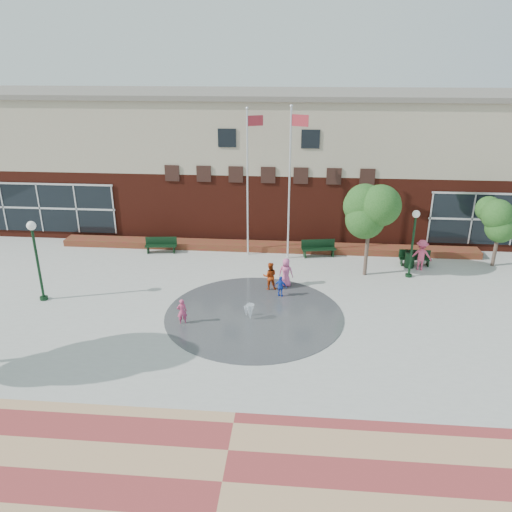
# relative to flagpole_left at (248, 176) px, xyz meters

# --- Properties ---
(ground) EXTENTS (120.00, 120.00, 0.00)m
(ground) POSITION_rel_flagpole_left_xyz_m (1.05, -10.70, -4.88)
(ground) COLOR #666056
(ground) RESTS_ON ground
(plaza_concrete) EXTENTS (46.00, 18.00, 0.01)m
(plaza_concrete) POSITION_rel_flagpole_left_xyz_m (1.05, -6.70, -4.88)
(plaza_concrete) COLOR #A8A8A0
(plaza_concrete) RESTS_ON ground
(paver_band) EXTENTS (46.00, 6.00, 0.01)m
(paver_band) POSITION_rel_flagpole_left_xyz_m (1.05, -17.70, -4.88)
(paver_band) COLOR #973333
(paver_band) RESTS_ON ground
(splash_pad) EXTENTS (8.40, 8.40, 0.01)m
(splash_pad) POSITION_rel_flagpole_left_xyz_m (1.05, -7.70, -4.88)
(splash_pad) COLOR #383A3D
(splash_pad) RESTS_ON ground
(library_building) EXTENTS (44.40, 10.40, 9.20)m
(library_building) POSITION_rel_flagpole_left_xyz_m (1.05, 6.77, -0.24)
(library_building) COLOR #541A10
(library_building) RESTS_ON ground
(flower_bed) EXTENTS (26.00, 1.20, 0.40)m
(flower_bed) POSITION_rel_flagpole_left_xyz_m (1.05, 0.90, -4.88)
(flower_bed) COLOR #9E0622
(flower_bed) RESTS_ON ground
(flagpole_left) EXTENTS (0.95, 0.48, 8.77)m
(flagpole_left) POSITION_rel_flagpole_left_xyz_m (0.00, 0.00, 0.00)
(flagpole_left) COLOR silver
(flagpole_left) RESTS_ON ground
(flagpole_right) EXTENTS (1.04, 0.46, 8.95)m
(flagpole_right) POSITION_rel_flagpole_left_xyz_m (2.46, -0.44, 0.12)
(flagpole_right) COLOR silver
(flagpole_right) RESTS_ON ground
(lamp_left) EXTENTS (0.44, 0.44, 4.12)m
(lamp_left) POSITION_rel_flagpole_left_xyz_m (-9.59, -7.05, -2.32)
(lamp_left) COLOR black
(lamp_left) RESTS_ON ground
(lamp_right) EXTENTS (0.41, 0.41, 3.83)m
(lamp_right) POSITION_rel_flagpole_left_xyz_m (9.16, -2.57, -2.51)
(lamp_right) COLOR black
(lamp_right) RESTS_ON ground
(bench_left) EXTENTS (1.98, 0.76, 0.97)m
(bench_left) POSITION_rel_flagpole_left_xyz_m (-5.43, -0.18, -4.57)
(bench_left) COLOR black
(bench_left) RESTS_ON ground
(bench_mid) EXTENTS (2.13, 0.94, 1.03)m
(bench_mid) POSITION_rel_flagpole_left_xyz_m (4.26, 0.03, -4.55)
(bench_mid) COLOR black
(bench_mid) RESTS_ON ground
(bench_right) EXTENTS (1.80, 0.51, 0.90)m
(bench_right) POSITION_rel_flagpole_left_xyz_m (9.80, -0.88, -4.59)
(bench_right) COLOR black
(bench_right) RESTS_ON ground
(trash_can) EXTENTS (0.60, 0.60, 0.98)m
(trash_can) POSITION_rel_flagpole_left_xyz_m (9.43, -1.19, -4.39)
(trash_can) COLOR black
(trash_can) RESTS_ON ground
(tree_mid) EXTENTS (2.92, 2.92, 4.92)m
(tree_mid) POSITION_rel_flagpole_left_xyz_m (6.76, -2.51, -1.30)
(tree_mid) COLOR #45342B
(tree_mid) RESTS_ON ground
(tree_small_right) EXTENTS (2.29, 2.29, 3.92)m
(tree_small_right) POSITION_rel_flagpole_left_xyz_m (14.33, -0.53, -2.03)
(tree_small_right) COLOR #45342B
(tree_small_right) RESTS_ON ground
(water_jet_a) EXTENTS (0.39, 0.39, 0.76)m
(water_jet_a) POSITION_rel_flagpole_left_xyz_m (0.91, -8.21, -4.88)
(water_jet_a) COLOR white
(water_jet_a) RESTS_ON ground
(water_jet_b) EXTENTS (0.22, 0.22, 0.50)m
(water_jet_b) POSITION_rel_flagpole_left_xyz_m (0.69, -7.91, -4.88)
(water_jet_b) COLOR white
(water_jet_b) RESTS_ON ground
(child_splash) EXTENTS (0.53, 0.44, 1.24)m
(child_splash) POSITION_rel_flagpole_left_xyz_m (-2.12, -8.82, -4.26)
(child_splash) COLOR #C93F6B
(child_splash) RESTS_ON ground
(adult_red) EXTENTS (0.79, 0.65, 1.50)m
(adult_red) POSITION_rel_flagpole_left_xyz_m (1.60, -4.83, -4.14)
(adult_red) COLOR #A8340D
(adult_red) RESTS_ON ground
(adult_pink) EXTENTS (0.85, 0.64, 1.56)m
(adult_pink) POSITION_rel_flagpole_left_xyz_m (2.42, -4.36, -4.11)
(adult_pink) COLOR #D2568D
(adult_pink) RESTS_ON ground
(child_blue) EXTENTS (0.71, 0.47, 1.12)m
(child_blue) POSITION_rel_flagpole_left_xyz_m (2.20, -5.67, -4.32)
(child_blue) COLOR #193FBC
(child_blue) RESTS_ON ground
(person_bench) EXTENTS (1.28, 0.89, 1.80)m
(person_bench) POSITION_rel_flagpole_left_xyz_m (9.98, -1.50, -3.98)
(person_bench) COLOR #DA456B
(person_bench) RESTS_ON ground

